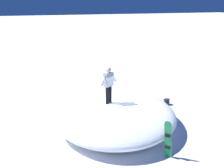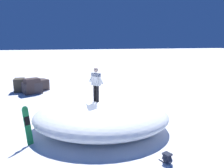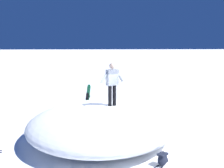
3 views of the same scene
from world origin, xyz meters
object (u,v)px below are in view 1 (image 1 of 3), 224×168
object	(u,v)px
snowboarder_standing	(109,83)
backpack_far	(167,102)
snowboard_primary_upright	(168,139)
backpack_near	(66,108)

from	to	relation	value
snowboarder_standing	backpack_far	size ratio (longest dim) A/B	3.14
snowboard_primary_upright	backpack_near	distance (m)	6.38
snowboarder_standing	backpack_near	world-z (taller)	snowboarder_standing
snowboarder_standing	backpack_far	distance (m)	4.85
snowboard_primary_upright	backpack_near	xyz separation A→B (m)	(-5.85, -2.49, -0.61)
snowboard_primary_upright	backpack_near	world-z (taller)	snowboard_primary_upright
snowboarder_standing	backpack_far	world-z (taller)	snowboarder_standing
snowboarder_standing	backpack_near	xyz separation A→B (m)	(-2.69, -1.40, -2.00)
snowboarder_standing	snowboard_primary_upright	bearing A→B (deg)	19.02
snowboarder_standing	snowboard_primary_upright	xyz separation A→B (m)	(3.16, 1.09, -1.39)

